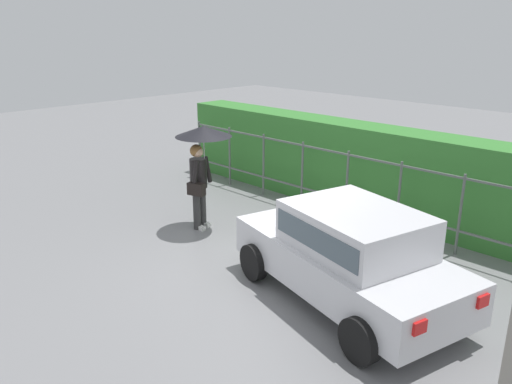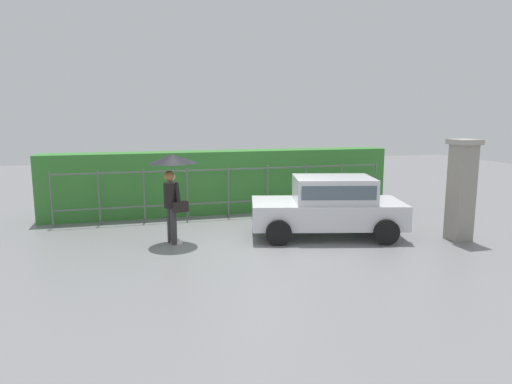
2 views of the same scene
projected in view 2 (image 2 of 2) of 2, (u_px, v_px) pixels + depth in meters
name	position (u px, v px, depth m)	size (l,w,h in m)	color
ground_plane	(261.00, 241.00, 10.93)	(40.00, 40.00, 0.00)	slate
car	(329.00, 204.00, 11.34)	(3.99, 2.56, 1.48)	silver
pedestrian	(172.00, 175.00, 10.58)	(1.11, 1.11, 2.09)	#333333
gate_pillar	(461.00, 189.00, 10.88)	(0.60, 0.60, 2.42)	gray
fence_section	(228.00, 189.00, 13.43)	(9.68, 0.05, 1.50)	#59605B
hedge_row	(223.00, 182.00, 14.18)	(10.63, 0.90, 1.90)	#387F33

